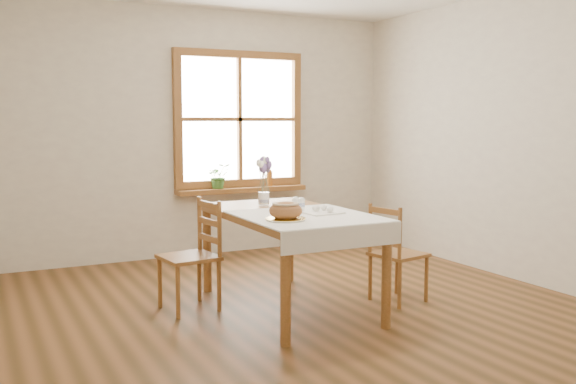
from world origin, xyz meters
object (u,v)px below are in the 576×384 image
chair_right (399,253)px  flower_vase (264,199)px  chair_left (189,255)px  bread_plate (286,219)px  dining_table (288,223)px

chair_right → flower_vase: flower_vase is taller
chair_left → bread_plate: chair_left is taller
chair_left → bread_plate: 0.93m
bread_plate → chair_left: bearing=122.3°
bread_plate → flower_vase: size_ratio=2.67×
chair_right → flower_vase: 1.16m
chair_left → flower_vase: size_ratio=8.42×
dining_table → chair_right: (0.87, -0.22, -0.27)m
dining_table → chair_left: (-0.69, 0.30, -0.24)m
chair_right → flower_vase: (-0.89, 0.63, 0.41)m
chair_left → chair_right: 1.65m
chair_right → bread_plate: chair_right is taller
chair_right → bread_plate: (-1.11, -0.20, 0.37)m
bread_plate → flower_vase: flower_vase is taller
dining_table → chair_right: chair_right is taller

